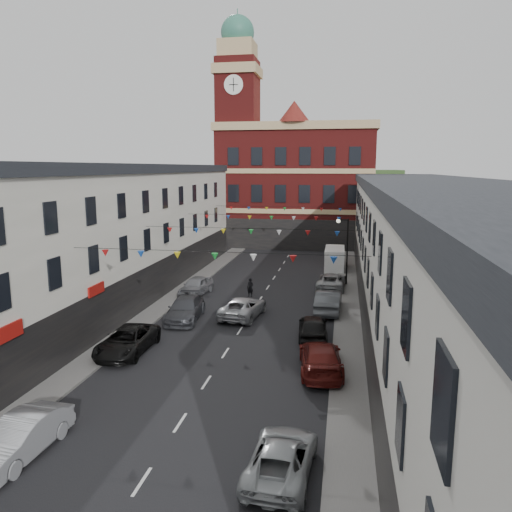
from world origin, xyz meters
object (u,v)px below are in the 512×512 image
Objects in this scene: pedestrian at (250,288)px; car_right_d at (313,327)px; car_left_c at (127,341)px; car_right_e at (328,301)px; car_right_f at (331,281)px; car_right_b at (282,457)px; car_right_c at (321,358)px; street_lamp at (345,242)px; white_van at (335,259)px; car_left_e at (196,286)px; car_left_b at (21,437)px; moving_car at (243,307)px; car_left_d at (185,309)px.

car_right_d is at bearing -40.76° from pedestrian.
car_right_e is (11.00, 10.14, 0.11)m from car_left_c.
car_right_b is at bearing 90.30° from car_right_f.
car_left_c is at bearing -10.26° from car_right_c.
street_lamp is 7.62m from white_van.
pedestrian is (4.57, 0.09, 0.03)m from car_left_e.
car_right_d is 2.80× the size of pedestrian.
car_right_e reaches higher than car_right_c.
car_left_b is 0.89× the size of white_van.
car_left_c is 11.14m from car_right_d.
car_left_c is at bearing 64.51° from moving_car.
white_van is at bearing 79.73° from pedestrian.
street_lamp is 9.37m from car_right_e.
car_right_c is at bearing 93.70° from car_right_d.
car_right_d is at bearing 152.17° from moving_car.
car_right_d is at bearing -97.02° from street_lamp.
car_left_e is at bearing -39.90° from moving_car.
car_left_b reaches higher than car_left_c.
car_left_d is at bearing -58.45° from car_right_b.
car_right_e is 6.30m from moving_car.
car_right_c is (10.40, 9.58, 0.02)m from car_left_b.
moving_car is (-5.16, 3.61, -0.03)m from car_right_d.
car_right_f is (0.00, 7.19, -0.12)m from car_right_e.
car_right_c is at bearing -93.14° from street_lamp.
pedestrian is (-0.52, 5.56, 0.07)m from moving_car.
car_right_c is at bearing 92.15° from car_right_f.
car_right_d is 10.79m from pedestrian.
car_left_c is at bearing -82.79° from car_left_e.
pedestrian is at bearing 32.92° from car_right_f.
white_van is at bearing 55.67° from car_left_e.
car_right_b is 23.99m from pedestrian.
car_right_c reaches higher than car_right_b.
white_van is at bearing 97.70° from street_lamp.
car_left_e is 0.95× the size of car_right_b.
car_right_d reaches higher than car_right_b.
car_left_c is at bearing 44.61° from car_right_e.
pedestrian is at bearing -77.48° from moving_car.
car_left_d is (-10.77, -12.29, -3.14)m from street_lamp.
car_left_d is at bearing 26.17° from moving_car.
white_van is (11.10, 25.95, 0.41)m from car_left_c.
car_right_e is 7.26m from pedestrian.
pedestrian is at bearing -144.14° from street_lamp.
street_lamp reaches higher than car_right_d.
pedestrian is (4.57, 13.52, 0.06)m from car_left_c.
white_van is (6.01, 18.00, 0.41)m from moving_car.
moving_car is (-6.96, -10.97, -3.20)m from street_lamp.
pedestrian is at bearing -118.13° from white_van.
car_right_c is (9.69, -7.43, -0.00)m from car_left_d.
car_right_f is at bearing 26.78° from car_left_e.
car_left_c is 14.96m from car_right_e.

